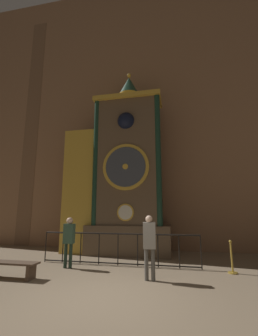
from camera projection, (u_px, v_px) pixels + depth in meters
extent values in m
plane|color=#847056|center=(101.00, 299.00, 4.76)|extent=(28.00, 28.00, 0.00)
cube|color=#936B4C|center=(142.00, 103.00, 12.37)|extent=(24.00, 0.30, 15.43)
cube|color=brown|center=(32.00, 124.00, 13.43)|extent=(0.90, 0.12, 13.89)
cube|color=brown|center=(129.00, 239.00, 9.81)|extent=(3.64, 1.61, 1.23)
cube|color=brown|center=(129.00, 160.00, 10.49)|extent=(2.91, 1.40, 5.91)
cube|color=gold|center=(129.00, 102.00, 10.92)|extent=(3.14, 1.54, 0.20)
cylinder|color=gold|center=(125.00, 212.00, 9.33)|extent=(0.72, 0.05, 0.72)
cylinder|color=silver|center=(125.00, 212.00, 9.30)|extent=(0.59, 0.03, 0.59)
cylinder|color=gold|center=(126.00, 167.00, 9.69)|extent=(2.04, 0.07, 2.04)
cylinder|color=#3D424C|center=(125.00, 167.00, 9.65)|extent=(1.76, 0.04, 1.76)
cylinder|color=gold|center=(125.00, 167.00, 9.63)|extent=(0.25, 0.03, 0.25)
cube|color=#3A2D21|center=(128.00, 125.00, 10.60)|extent=(0.99, 0.42, 0.99)
sphere|color=black|center=(126.00, 121.00, 10.19)|extent=(0.79, 0.79, 0.79)
cylinder|color=#193828|center=(96.00, 158.00, 10.16)|extent=(0.25, 0.25, 5.91)
cylinder|color=#193828|center=(158.00, 155.00, 9.61)|extent=(0.25, 0.25, 5.91)
cylinder|color=gold|center=(129.00, 99.00, 11.07)|extent=(1.10, 1.10, 0.30)
cone|color=#1C3D2C|center=(129.00, 87.00, 11.19)|extent=(1.04, 1.04, 0.99)
sphere|color=gold|center=(129.00, 75.00, 11.31)|extent=(0.20, 0.20, 0.20)
cube|color=brown|center=(83.00, 190.00, 10.72)|extent=(1.46, 1.19, 5.61)
cube|color=gold|center=(78.00, 189.00, 10.13)|extent=(1.54, 0.06, 5.61)
cylinder|color=black|center=(46.00, 247.00, 8.34)|extent=(0.04, 0.04, 1.06)
cylinder|color=black|center=(63.00, 247.00, 8.21)|extent=(0.04, 0.04, 1.06)
cylinder|color=black|center=(81.00, 248.00, 8.07)|extent=(0.04, 0.04, 1.06)
cylinder|color=black|center=(99.00, 248.00, 7.93)|extent=(0.04, 0.04, 1.06)
cylinder|color=black|center=(118.00, 249.00, 7.80)|extent=(0.04, 0.04, 1.06)
cylinder|color=black|center=(138.00, 250.00, 7.66)|extent=(0.04, 0.04, 1.06)
cylinder|color=black|center=(158.00, 250.00, 7.52)|extent=(0.04, 0.04, 1.06)
cylinder|color=black|center=(179.00, 251.00, 7.38)|extent=(0.04, 0.04, 1.06)
cylinder|color=black|center=(201.00, 252.00, 7.25)|extent=(0.04, 0.04, 1.06)
cylinder|color=black|center=(118.00, 234.00, 7.89)|extent=(5.55, 0.05, 0.05)
cylinder|color=black|center=(118.00, 263.00, 7.71)|extent=(5.55, 0.04, 0.04)
cylinder|color=#213427|center=(66.00, 256.00, 7.41)|extent=(0.11, 0.11, 0.77)
cylinder|color=#213427|center=(71.00, 256.00, 7.37)|extent=(0.11, 0.11, 0.77)
cube|color=#385642|center=(69.00, 234.00, 7.52)|extent=(0.34, 0.22, 0.64)
sphere|color=beige|center=(70.00, 221.00, 7.60)|extent=(0.22, 0.22, 0.22)
cylinder|color=#58554F|center=(146.00, 264.00, 6.09)|extent=(0.11, 0.11, 0.82)
cylinder|color=#58554F|center=(153.00, 265.00, 6.05)|extent=(0.11, 0.11, 0.82)
cube|color=gray|center=(149.00, 235.00, 6.21)|extent=(0.36, 0.26, 0.71)
sphere|color=beige|center=(149.00, 219.00, 6.30)|extent=(0.20, 0.20, 0.20)
cylinder|color=#B28E33|center=(233.00, 273.00, 6.70)|extent=(0.28, 0.28, 0.04)
cylinder|color=#B28E33|center=(232.00, 258.00, 6.77)|extent=(0.06, 0.06, 0.88)
sphere|color=#B28E33|center=(230.00, 242.00, 6.86)|extent=(0.09, 0.09, 0.09)
cube|color=brown|center=(13.00, 263.00, 6.25)|extent=(1.49, 0.40, 0.05)
cube|color=brown|center=(31.00, 272.00, 6.09)|extent=(0.08, 0.36, 0.39)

